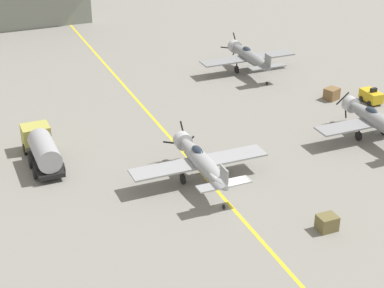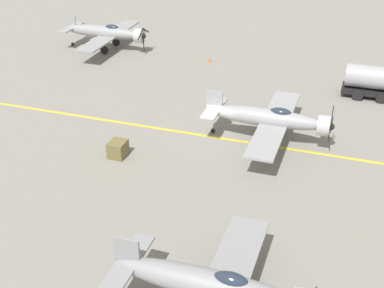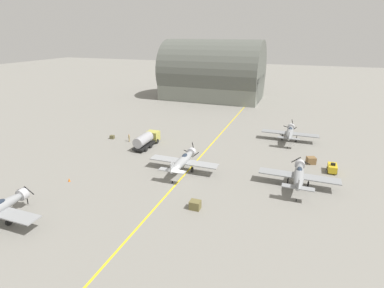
{
  "view_description": "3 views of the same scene",
  "coord_description": "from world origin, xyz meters",
  "views": [
    {
      "loc": [
        -19.65,
        -39.08,
        27.33
      ],
      "look_at": [
        -0.31,
        6.96,
        2.24
      ],
      "focal_mm": 60.0,
      "sensor_mm": 36.0,
      "label": 1
    },
    {
      "loc": [
        36.14,
        10.29,
        19.96
      ],
      "look_at": [
        7.72,
        0.65,
        3.51
      ],
      "focal_mm": 50.0,
      "sensor_mm": 36.0,
      "label": 2
    },
    {
      "loc": [
        16.94,
        -38.91,
        22.41
      ],
      "look_at": [
        -0.67,
        8.54,
        3.52
      ],
      "focal_mm": 28.0,
      "sensor_mm": 36.0,
      "label": 3
    }
  ],
  "objects": [
    {
      "name": "airplane_near_left",
      "position": [
        -16.67,
        -17.84,
        2.01
      ],
      "size": [
        12.0,
        9.98,
        3.65
      ],
      "rotation": [
        0.0,
        0.0,
        -0.27
      ],
      "color": "gray",
      "rests_on": "ground"
    },
    {
      "name": "ground_plane",
      "position": [
        0.0,
        0.0,
        0.0
      ],
      "size": [
        400.0,
        400.0,
        0.0
      ],
      "primitive_type": "plane",
      "color": "gray"
    },
    {
      "name": "airplane_mid_right",
      "position": [
        17.96,
        5.28,
        2.01
      ],
      "size": [
        12.0,
        9.98,
        3.65
      ],
      "rotation": [
        0.0,
        0.0,
        0.27
      ],
      "color": "gray",
      "rests_on": "ground"
    },
    {
      "name": "traffic_cone",
      "position": [
        -16.45,
        -5.57,
        0.28
      ],
      "size": [
        0.36,
        0.36,
        0.55
      ],
      "primitive_type": "cone",
      "color": "orange",
      "rests_on": "ground"
    },
    {
      "name": "taxiway_stripe",
      "position": [
        0.0,
        0.0,
        0.0
      ],
      "size": [
        0.3,
        160.0,
        0.01
      ],
      "primitive_type": "cube",
      "color": "yellow",
      "rests_on": "ground"
    },
    {
      "name": "airplane_mid_center",
      "position": [
        -0.68,
        4.16,
        2.01
      ],
      "size": [
        12.0,
        9.98,
        3.78
      ],
      "rotation": [
        0.0,
        0.0,
        0.27
      ],
      "color": "#94979A",
      "rests_on": "ground"
    },
    {
      "name": "supply_crate_mid_lane",
      "position": [
        5.18,
        -6.03,
        0.6
      ],
      "size": [
        1.45,
        1.21,
        1.2
      ],
      "primitive_type": "cube",
      "rotation": [
        0.0,
        0.0,
        0.01
      ],
      "color": "brown",
      "rests_on": "ground"
    }
  ]
}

